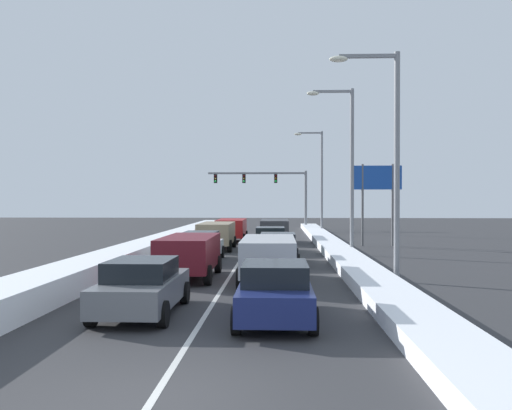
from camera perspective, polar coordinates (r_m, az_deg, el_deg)
ground_plane at (r=28.74m, az=-1.61°, el=-5.67°), size 130.92×130.92×0.00m
lane_stripe_between_right_lane_and_center_lane at (r=33.74m, az=-1.03°, el=-4.74°), size 0.14×55.39×0.01m
snow_bank_right_shoulder at (r=33.83m, az=8.00°, el=-4.35°), size 1.66×55.39×0.46m
snow_bank_left_shoulder at (r=34.43m, az=-9.89°, el=-3.95°), size 1.86×55.39×0.83m
sedan_navy_right_lane_nearest at (r=14.31m, az=1.99°, el=-8.91°), size 2.00×4.50×1.51m
suv_silver_right_lane_second at (r=20.71m, az=1.31°, el=-5.27°), size 2.16×4.90×1.67m
sedan_black_right_lane_third at (r=26.54m, az=2.26°, el=-4.53°), size 2.00×4.50×1.51m
sedan_green_right_lane_fourth at (r=32.37m, az=1.51°, el=-3.61°), size 2.00×4.50×1.51m
suv_charcoal_right_lane_fifth at (r=39.53m, az=1.94°, el=-2.49°), size 2.16×4.90×1.67m
sedan_gray_center_lane_nearest at (r=15.39m, az=-11.71°, el=-8.26°), size 2.00×4.50×1.51m
suv_maroon_center_lane_second at (r=21.95m, az=-6.94°, el=-4.94°), size 2.16×4.90×1.67m
sedan_white_center_lane_third at (r=28.05m, az=-5.71°, el=-4.26°), size 2.00×4.50×1.51m
suv_tan_center_lane_fourth at (r=34.34m, az=-4.11°, el=-2.95°), size 2.16×4.90×1.67m
suv_red_center_lane_fifth at (r=40.47m, az=-2.56°, el=-2.42°), size 2.16×4.90×1.67m
traffic_light_gantry at (r=58.73m, az=1.55°, el=2.12°), size 10.60×0.47×6.20m
street_lamp_right_near at (r=21.46m, az=13.50°, el=6.02°), size 2.66×0.36×8.70m
street_lamp_right_mid at (r=31.35m, az=9.34°, el=4.92°), size 2.66×0.36×9.35m
street_lamp_right_far at (r=51.36m, az=6.48°, el=3.29°), size 2.66×0.36×9.47m
roadside_sign_right at (r=37.65m, az=12.50°, el=1.91°), size 3.20×0.16×5.50m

